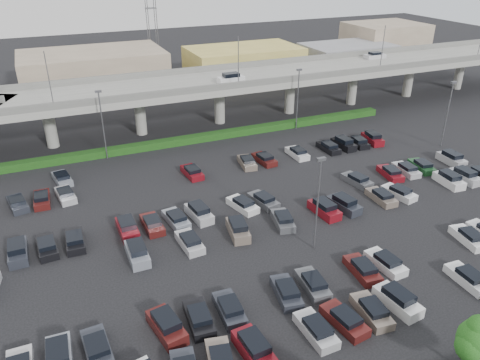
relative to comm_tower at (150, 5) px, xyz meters
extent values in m
plane|color=black|center=(-4.00, -74.00, -15.61)|extent=(280.00, 280.00, 0.00)
cube|color=gray|center=(-4.00, -42.00, -8.36)|extent=(150.00, 13.00, 1.10)
cube|color=#5D5D58|center=(-4.00, -48.25, -7.31)|extent=(150.00, 0.50, 1.00)
cube|color=#5D5D58|center=(-4.00, -35.75, -7.31)|extent=(150.00, 0.50, 1.00)
cylinder|color=gray|center=(-27.00, -42.00, -12.26)|extent=(1.80, 1.80, 6.70)
cube|color=#5D5D58|center=(-27.00, -42.00, -9.11)|extent=(2.60, 9.75, 0.50)
cylinder|color=gray|center=(-13.00, -42.00, -12.26)|extent=(1.80, 1.80, 6.70)
cube|color=#5D5D58|center=(-13.00, -42.00, -9.11)|extent=(2.60, 9.75, 0.50)
cylinder|color=gray|center=(1.00, -42.00, -12.26)|extent=(1.80, 1.80, 6.70)
cube|color=#5D5D58|center=(1.00, -42.00, -9.11)|extent=(2.60, 9.75, 0.50)
cylinder|color=gray|center=(15.00, -42.00, -12.26)|extent=(1.80, 1.80, 6.70)
cube|color=#5D5D58|center=(15.00, -42.00, -9.11)|extent=(2.60, 9.75, 0.50)
cylinder|color=gray|center=(29.00, -42.00, -12.26)|extent=(1.80, 1.80, 6.70)
cube|color=#5D5D58|center=(29.00, -42.00, -9.11)|extent=(2.60, 9.75, 0.50)
cylinder|color=gray|center=(43.00, -42.00, -12.26)|extent=(1.80, 1.80, 6.70)
cube|color=#5D5D58|center=(43.00, -42.00, -9.11)|extent=(2.60, 9.75, 0.50)
cylinder|color=gray|center=(57.00, -42.00, -12.26)|extent=(1.80, 1.80, 6.70)
cube|color=#5D5D58|center=(57.00, -42.00, -9.11)|extent=(2.60, 9.75, 0.50)
cube|color=white|center=(2.00, -45.00, -7.29)|extent=(4.40, 1.82, 1.05)
cube|color=black|center=(2.00, -45.00, -6.47)|extent=(2.60, 1.60, 0.65)
cube|color=#B8B8BD|center=(36.00, -39.00, -7.40)|extent=(4.40, 1.82, 0.82)
cube|color=black|center=(36.00, -39.00, -6.77)|extent=(2.30, 1.60, 0.50)
cylinder|color=#54555A|center=(-26.00, -48.10, -3.81)|extent=(0.14, 0.14, 8.00)
cylinder|color=#54555A|center=(2.00, -48.10, -3.81)|extent=(0.14, 0.14, 8.00)
cylinder|color=#54555A|center=(30.00, -48.10, -3.81)|extent=(0.14, 0.14, 8.00)
cube|color=#143810|center=(-4.00, -49.00, -15.06)|extent=(66.00, 1.60, 1.10)
sphere|color=#174A13|center=(-2.00, -100.39, -12.22)|extent=(3.07, 3.07, 3.07)
sphere|color=#174A13|center=(-2.60, -100.47, -12.55)|extent=(2.41, 2.41, 2.41)
cube|color=black|center=(-18.50, -92.70, -14.57)|extent=(2.03, 2.57, 0.50)
cube|color=maroon|center=(-15.75, -92.50, -15.09)|extent=(2.14, 4.52, 1.05)
cube|color=black|center=(-15.75, -92.50, -14.27)|extent=(1.79, 2.71, 0.65)
cube|color=#B8B8BD|center=(-10.25, -92.50, -15.20)|extent=(1.93, 4.44, 0.82)
cube|color=black|center=(-10.25, -92.70, -14.57)|extent=(1.66, 2.34, 0.50)
cube|color=#4E1614|center=(-7.50, -92.50, -15.20)|extent=(2.38, 4.60, 0.82)
cube|color=black|center=(-7.50, -92.70, -14.57)|extent=(1.89, 2.49, 0.50)
cube|color=#73665A|center=(-4.75, -92.50, -15.20)|extent=(2.24, 4.56, 0.82)
cube|color=black|center=(-4.75, -92.70, -14.57)|extent=(1.82, 2.44, 0.50)
cube|color=white|center=(-2.00, -92.50, -15.09)|extent=(2.31, 4.58, 1.05)
cube|color=black|center=(-2.00, -92.50, -14.27)|extent=(1.89, 2.77, 0.65)
cube|color=white|center=(6.25, -92.50, -15.20)|extent=(1.96, 4.46, 0.82)
cube|color=black|center=(6.25, -92.70, -14.57)|extent=(1.67, 2.35, 0.50)
cube|color=gray|center=(-29.50, -87.50, -15.09)|extent=(1.99, 4.47, 1.05)
cube|color=black|center=(-29.50, -87.50, -14.27)|extent=(1.70, 2.66, 0.65)
cube|color=#282C35|center=(-26.75, -87.50, -15.20)|extent=(2.08, 4.50, 0.82)
cube|color=black|center=(-26.75, -87.70, -14.57)|extent=(1.74, 2.39, 0.50)
cube|color=#4E1614|center=(-21.25, -87.50, -15.09)|extent=(2.57, 4.65, 1.05)
cube|color=black|center=(-21.25, -87.50, -14.27)|extent=(2.03, 2.84, 0.65)
cube|color=black|center=(-18.50, -87.50, -15.20)|extent=(2.13, 4.52, 0.82)
cube|color=black|center=(-18.50, -87.70, -14.57)|extent=(1.76, 2.41, 0.50)
cube|color=#282C35|center=(-15.75, -87.50, -15.20)|extent=(2.04, 4.49, 0.82)
cube|color=black|center=(-15.75, -87.70, -14.57)|extent=(1.72, 2.38, 0.50)
cube|color=#282C35|center=(-10.25, -87.50, -15.20)|extent=(2.54, 4.64, 0.82)
cube|color=black|center=(-10.25, -87.70, -14.57)|extent=(1.97, 2.54, 0.50)
cube|color=#4A4C51|center=(-7.50, -87.50, -15.20)|extent=(2.24, 4.56, 0.82)
cube|color=black|center=(-7.50, -87.70, -14.57)|extent=(1.82, 2.45, 0.50)
cube|color=#4E1614|center=(-2.00, -87.50, -15.20)|extent=(2.19, 4.54, 0.82)
cube|color=black|center=(-2.00, -87.70, -14.57)|extent=(1.79, 2.43, 0.50)
cube|color=white|center=(0.75, -87.50, -15.20)|extent=(2.14, 4.52, 0.82)
cube|color=black|center=(0.75, -87.70, -14.57)|extent=(1.77, 2.41, 0.50)
cube|color=white|center=(11.75, -87.50, -15.20)|extent=(2.49, 4.63, 0.82)
cube|color=black|center=(11.75, -87.70, -14.57)|extent=(1.94, 2.52, 0.50)
cube|color=gray|center=(-21.25, -76.50, -15.09)|extent=(1.82, 4.40, 1.05)
cube|color=black|center=(-21.25, -76.50, -14.27)|extent=(1.60, 2.60, 0.65)
cube|color=#B8B8BD|center=(-15.75, -76.50, -15.20)|extent=(2.10, 4.51, 0.82)
cube|color=black|center=(-15.75, -76.70, -14.57)|extent=(1.75, 2.40, 0.50)
cube|color=#73665A|center=(-10.25, -76.50, -15.09)|extent=(2.50, 4.64, 1.05)
cube|color=black|center=(-10.25, -76.50, -14.27)|extent=(2.00, 2.82, 0.65)
cube|color=#4A4C51|center=(-4.75, -76.50, -15.20)|extent=(2.70, 4.68, 0.82)
cube|color=black|center=(-4.75, -76.70, -14.57)|extent=(2.05, 2.58, 0.50)
cube|color=maroon|center=(0.75, -76.50, -15.09)|extent=(2.18, 4.54, 1.05)
cube|color=black|center=(0.75, -76.50, -14.27)|extent=(1.81, 2.73, 0.65)
cube|color=#282C35|center=(3.50, -76.50, -15.09)|extent=(2.51, 4.64, 1.05)
cube|color=black|center=(3.50, -76.50, -14.27)|extent=(2.00, 2.83, 0.65)
cube|color=#73665A|center=(9.00, -76.50, -15.20)|extent=(1.97, 4.46, 0.82)
cube|color=black|center=(9.00, -76.70, -14.57)|extent=(1.68, 2.35, 0.50)
cube|color=white|center=(11.75, -76.50, -15.20)|extent=(2.63, 4.67, 0.82)
cube|color=black|center=(11.75, -76.70, -14.57)|extent=(2.01, 2.56, 0.50)
cube|color=white|center=(20.00, -76.50, -15.09)|extent=(2.16, 4.53, 1.05)
cube|color=black|center=(20.00, -76.50, -14.27)|extent=(1.80, 2.72, 0.65)
cube|color=#B8B8BD|center=(22.75, -76.50, -15.09)|extent=(1.88, 4.42, 1.05)
cube|color=black|center=(22.75, -76.50, -14.27)|extent=(1.64, 2.62, 0.65)
cube|color=black|center=(25.50, -76.50, -15.20)|extent=(2.17, 4.53, 0.82)
cube|color=#282C35|center=(-32.25, -71.50, -15.09)|extent=(1.85, 4.41, 1.05)
cube|color=black|center=(-32.25, -71.50, -14.27)|extent=(1.62, 2.61, 0.65)
cube|color=black|center=(-29.50, -71.50, -15.20)|extent=(2.07, 4.50, 0.82)
cube|color=black|center=(-29.50, -71.70, -14.57)|extent=(1.73, 2.39, 0.50)
cube|color=black|center=(-26.75, -71.50, -15.20)|extent=(1.97, 4.46, 0.82)
cube|color=black|center=(-26.75, -71.70, -14.57)|extent=(1.68, 2.35, 0.50)
cube|color=maroon|center=(-21.25, -71.50, -15.09)|extent=(1.91, 4.44, 1.05)
cube|color=black|center=(-21.25, -71.50, -14.27)|extent=(1.66, 2.63, 0.65)
cube|color=#4E1614|center=(-18.50, -71.50, -15.20)|extent=(1.94, 4.45, 0.82)
cube|color=black|center=(-18.50, -71.70, -14.57)|extent=(1.67, 2.34, 0.50)
cube|color=gray|center=(-15.75, -71.50, -15.20)|extent=(2.36, 4.59, 0.82)
cube|color=black|center=(-15.75, -71.70, -14.57)|extent=(1.88, 2.48, 0.50)
cube|color=#B8B8BD|center=(-13.00, -71.50, -15.09)|extent=(2.36, 4.59, 1.05)
cube|color=black|center=(-13.00, -71.50, -14.27)|extent=(1.92, 2.78, 0.65)
cube|color=white|center=(-7.50, -71.50, -15.20)|extent=(2.82, 4.71, 0.82)
cube|color=black|center=(-7.50, -71.69, -14.57)|extent=(2.11, 2.62, 0.50)
cube|color=#4A4C51|center=(-4.75, -71.50, -15.20)|extent=(2.63, 4.67, 0.82)
cube|color=black|center=(-4.75, -71.70, -14.57)|extent=(2.01, 2.56, 0.50)
cube|color=#4A4C51|center=(9.00, -71.50, -15.20)|extent=(2.44, 4.62, 0.82)
cube|color=black|center=(9.00, -71.70, -14.57)|extent=(1.92, 2.51, 0.50)
cube|color=maroon|center=(14.50, -71.50, -15.20)|extent=(2.49, 4.63, 0.82)
cube|color=black|center=(14.50, -71.70, -14.57)|extent=(1.95, 2.52, 0.50)
cube|color=#B8B8BD|center=(17.25, -71.50, -15.20)|extent=(2.13, 4.52, 0.82)
cube|color=black|center=(17.25, -71.70, -14.57)|extent=(1.76, 2.41, 0.50)
cube|color=#1A4A22|center=(20.00, -71.50, -15.20)|extent=(2.48, 4.63, 0.82)
cube|color=black|center=(20.00, -71.70, -14.57)|extent=(1.94, 2.52, 0.50)
cube|color=#B8B8BD|center=(25.50, -71.50, -15.09)|extent=(2.02, 4.48, 1.05)
cube|color=black|center=(25.50, -71.50, -14.27)|extent=(1.72, 2.67, 0.65)
cube|color=#282C35|center=(-32.25, -60.50, -15.20)|extent=(2.67, 4.68, 0.82)
cube|color=black|center=(-32.25, -60.70, -14.57)|extent=(2.03, 2.58, 0.50)
cube|color=#4E1614|center=(-29.50, -60.50, -15.20)|extent=(2.00, 4.47, 0.82)
cube|color=black|center=(-29.50, -60.70, -14.57)|extent=(1.70, 2.36, 0.50)
cube|color=#B8B8BD|center=(-26.75, -60.50, -15.20)|extent=(2.42, 4.61, 0.82)
cube|color=black|center=(-26.75, -60.70, -14.57)|extent=(1.91, 2.50, 0.50)
cube|color=maroon|center=(-10.25, -60.50, -15.20)|extent=(2.16, 4.53, 0.82)
cube|color=black|center=(-10.25, -60.70, -14.57)|extent=(1.78, 2.42, 0.50)
cube|color=#73665A|center=(-2.00, -60.50, -15.20)|extent=(2.40, 4.61, 0.82)
cube|color=black|center=(-2.00, -60.70, -14.57)|extent=(1.90, 2.50, 0.50)
cube|color=#4E1614|center=(0.75, -60.50, -15.20)|extent=(2.30, 4.58, 0.82)
cube|color=black|center=(0.75, -60.70, -14.57)|extent=(1.85, 2.46, 0.50)
cube|color=white|center=(6.25, -60.50, -15.20)|extent=(1.90, 4.43, 0.82)
cube|color=black|center=(6.25, -60.70, -14.57)|extent=(1.64, 2.33, 0.50)
cube|color=black|center=(11.75, -60.50, -15.20)|extent=(1.92, 4.44, 0.82)
cube|color=black|center=(11.75, -60.70, -14.57)|extent=(1.65, 2.34, 0.50)
cube|color=black|center=(14.50, -60.50, -15.09)|extent=(2.11, 4.51, 1.05)
cube|color=black|center=(14.50, -60.50, -14.27)|extent=(1.77, 2.70, 0.65)
cube|color=black|center=(17.25, -60.50, -15.20)|extent=(2.33, 4.58, 0.82)
cube|color=black|center=(17.25, -60.70, -14.57)|extent=(1.86, 2.47, 0.50)
cube|color=maroon|center=(20.00, -60.50, -15.09)|extent=(2.43, 4.62, 1.05)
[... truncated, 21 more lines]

